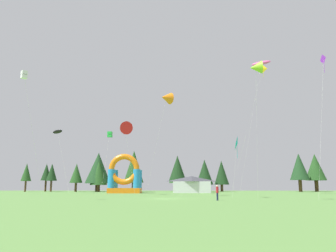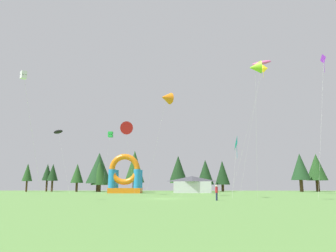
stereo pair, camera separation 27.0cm
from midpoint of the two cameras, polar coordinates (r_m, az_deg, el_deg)
ground_plane at (r=38.80m, az=-0.53°, el=-12.37°), size 120.00×120.00×0.00m
kite_lime_delta at (r=36.71m, az=14.64°, el=9.67°), size 1.38×3.69×14.44m
kite_yellow_diamond at (r=61.68m, az=15.80°, el=9.24°), size 5.64×8.00×22.32m
kite_black_parafoil at (r=68.25m, az=-18.54°, el=-0.94°), size 5.08×3.68×12.34m
kite_red_delta at (r=55.81m, az=-7.54°, el=-0.32°), size 3.21×2.94×12.18m
kite_cyan_diamond at (r=42.25m, az=11.68°, el=-3.08°), size 1.33×1.38×7.23m
kite_purple_diamond at (r=48.61m, az=25.03°, el=10.09°), size 4.85×6.60×18.21m
kite_white_box at (r=37.29m, az=-23.64°, el=7.98°), size 2.34×2.32×13.00m
kite_orange_delta at (r=48.43m, az=-0.48°, el=4.85°), size 4.35×5.54×14.90m
kite_pink_parafoil at (r=63.31m, az=15.57°, el=10.34°), size 6.46×1.76×24.05m
kite_green_box at (r=71.26m, az=-10.05°, el=-1.44°), size 0.98×5.10×12.69m
person_near_camera at (r=34.59m, az=8.22°, el=-11.01°), size 0.37×0.37×1.56m
inflatable_red_slide at (r=66.85m, az=-7.56°, el=-8.94°), size 6.29×4.90×7.61m
festival_tent at (r=68.44m, az=3.92°, el=-9.98°), size 7.46×3.69×3.36m
tree_row_0 at (r=87.41m, az=-23.20°, el=-7.33°), size 2.39×2.39×6.75m
tree_row_1 at (r=89.05m, az=-20.22°, el=-7.46°), size 2.52×2.52×6.86m
tree_row_2 at (r=87.45m, az=-19.39°, el=-7.53°), size 2.62×2.62×6.78m
tree_row_3 at (r=83.67m, az=-15.54°, el=-7.84°), size 3.04×3.04×6.66m
tree_row_4 at (r=83.43m, az=-11.98°, el=-7.08°), size 6.17×6.17×9.39m
tree_row_5 at (r=82.13m, az=-11.86°, el=-7.88°), size 4.11×4.11×7.37m
tree_row_6 at (r=81.75m, az=-5.97°, el=-6.94°), size 4.79×4.79×9.90m
tree_row_7 at (r=84.21m, az=1.52°, el=-7.48°), size 4.22×4.22×8.84m
tree_row_8 at (r=80.59m, az=1.54°, el=-7.33°), size 4.24×4.24×8.58m
tree_row_9 at (r=81.53m, az=6.20°, el=-7.88°), size 4.09×4.09×7.67m
tree_row_10 at (r=84.77m, az=9.07°, el=-7.91°), size 3.64×3.64×7.64m
tree_row_11 at (r=85.96m, az=21.48°, el=-6.54°), size 4.48×4.48×9.09m
tree_row_12 at (r=90.59m, az=23.85°, el=-6.49°), size 4.97×4.97×9.27m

